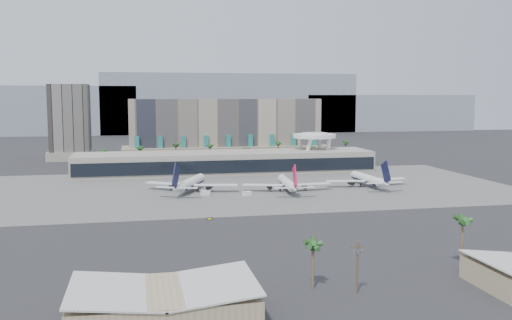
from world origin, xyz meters
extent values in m
plane|color=#232326|center=(0.00, 0.00, 0.00)|extent=(900.00, 900.00, 0.00)
cube|color=#5B5B59|center=(0.00, 55.00, 0.03)|extent=(260.00, 130.00, 0.06)
cube|color=gray|center=(-180.00, 470.00, 27.50)|extent=(260.00, 60.00, 55.00)
cube|color=gray|center=(60.00, 470.00, 35.00)|extent=(300.00, 60.00, 70.00)
cube|color=gray|center=(260.00, 470.00, 22.50)|extent=(220.00, 60.00, 45.00)
cube|color=tan|center=(10.00, 175.00, 21.00)|extent=(130.00, 22.00, 42.00)
cube|color=tan|center=(10.00, 173.00, 5.00)|extent=(140.00, 30.00, 10.00)
cube|color=#237976|center=(-50.00, 163.00, 9.00)|extent=(3.00, 2.00, 18.00)
cube|color=#237976|center=(-35.00, 163.00, 9.00)|extent=(3.00, 2.00, 18.00)
cube|color=#237976|center=(-20.00, 163.00, 9.00)|extent=(3.00, 2.00, 18.00)
cube|color=#237976|center=(-5.00, 163.00, 9.00)|extent=(3.00, 2.00, 18.00)
cube|color=#237976|center=(10.00, 163.00, 9.00)|extent=(3.00, 2.00, 18.00)
cube|color=#237976|center=(25.00, 163.00, 9.00)|extent=(3.00, 2.00, 18.00)
cube|color=#237976|center=(40.00, 163.00, 9.00)|extent=(3.00, 2.00, 18.00)
cube|color=#237976|center=(55.00, 163.00, 9.00)|extent=(3.00, 2.00, 18.00)
cube|color=#237976|center=(70.00, 163.00, 9.00)|extent=(3.00, 2.00, 18.00)
cube|color=black|center=(-95.00, 200.00, 26.00)|extent=(26.00, 26.00, 52.00)
cube|color=#B5AF9F|center=(-95.00, 200.00, 3.00)|extent=(30.00, 30.00, 6.00)
cube|color=#B5AF9F|center=(0.00, 110.00, 6.00)|extent=(170.00, 32.00, 12.00)
cube|color=black|center=(0.00, 93.80, 5.50)|extent=(168.00, 0.60, 7.00)
cube|color=black|center=(0.00, 110.00, 13.25)|extent=(170.00, 12.00, 2.50)
cylinder|color=white|center=(61.36, 122.36, 11.00)|extent=(6.98, 6.99, 21.89)
cylinder|color=white|center=(48.64, 122.36, 11.00)|extent=(6.98, 6.99, 21.89)
cylinder|color=white|center=(48.64, 109.64, 11.00)|extent=(6.98, 6.99, 21.89)
cylinder|color=white|center=(61.36, 109.64, 11.00)|extent=(6.98, 6.99, 21.89)
cylinder|color=white|center=(55.00, 116.00, 20.00)|extent=(26.00, 26.00, 2.20)
cylinder|color=white|center=(55.00, 116.00, 21.30)|extent=(16.00, 16.00, 1.20)
cylinder|color=brown|center=(-70.00, 145.00, 6.00)|extent=(0.70, 0.70, 12.00)
sphere|color=#20451B|center=(-70.00, 145.00, 11.70)|extent=(2.80, 2.80, 2.80)
cylinder|color=brown|center=(-48.00, 145.00, 6.00)|extent=(0.70, 0.70, 12.00)
sphere|color=#20451B|center=(-48.00, 145.00, 11.70)|extent=(2.80, 2.80, 2.80)
cylinder|color=brown|center=(-26.00, 145.00, 6.00)|extent=(0.70, 0.70, 12.00)
sphere|color=#20451B|center=(-26.00, 145.00, 11.70)|extent=(2.80, 2.80, 2.80)
cylinder|color=brown|center=(-5.00, 145.00, 6.00)|extent=(0.70, 0.70, 12.00)
sphere|color=#20451B|center=(-5.00, 145.00, 11.70)|extent=(2.80, 2.80, 2.80)
cylinder|color=brown|center=(18.00, 145.00, 6.00)|extent=(0.70, 0.70, 12.00)
sphere|color=#20451B|center=(18.00, 145.00, 11.70)|extent=(2.80, 2.80, 2.80)
cylinder|color=brown|center=(40.00, 145.00, 6.00)|extent=(0.70, 0.70, 12.00)
sphere|color=#20451B|center=(40.00, 145.00, 11.70)|extent=(2.80, 2.80, 2.80)
cylinder|color=brown|center=(62.00, 145.00, 6.00)|extent=(0.70, 0.70, 12.00)
sphere|color=#20451B|center=(62.00, 145.00, 11.70)|extent=(2.80, 2.80, 2.80)
cylinder|color=brown|center=(85.00, 145.00, 6.00)|extent=(0.70, 0.70, 12.00)
sphere|color=#20451B|center=(85.00, 145.00, 11.70)|extent=(2.80, 2.80, 2.80)
cube|color=tan|center=(-45.00, -102.00, 3.00)|extent=(36.00, 22.00, 6.00)
cube|color=silver|center=(-54.00, -102.00, 6.40)|extent=(18.65, 22.60, 2.30)
cube|color=silver|center=(-36.00, -102.00, 6.40)|extent=(18.65, 22.60, 2.30)
cylinder|color=#4C3826|center=(-2.00, -96.00, 6.00)|extent=(0.44, 0.44, 12.00)
cube|color=#4C3826|center=(-2.00, -96.00, 10.60)|extent=(3.20, 0.22, 0.22)
cylinder|color=slate|center=(-2.90, -96.35, 9.60)|extent=(0.56, 0.56, 0.90)
cylinder|color=slate|center=(-2.00, -96.35, 9.60)|extent=(0.56, 0.56, 0.90)
cylinder|color=slate|center=(-1.10, -96.35, 9.60)|extent=(0.56, 0.56, 0.90)
cylinder|color=black|center=(-3.40, -96.00, 10.85)|extent=(0.12, 0.12, 0.30)
cylinder|color=black|center=(-0.60, -96.00, 10.85)|extent=(0.12, 0.12, 0.30)
cylinder|color=white|center=(-25.45, 50.44, 3.98)|extent=(15.89, 29.47, 4.42)
cylinder|color=black|center=(-25.45, 50.44, 3.81)|extent=(15.58, 28.88, 4.33)
cone|color=white|center=(-18.67, 66.34, 3.98)|extent=(6.02, 6.31, 4.42)
cone|color=white|center=(-33.10, 32.51, 4.31)|extent=(7.97, 10.88, 4.42)
cube|color=white|center=(-37.07, 54.19, 3.32)|extent=(18.82, 15.06, 0.39)
cube|color=white|center=(-14.70, 44.66, 3.32)|extent=(20.37, 8.17, 0.39)
cylinder|color=black|center=(-33.80, 53.40, 2.21)|extent=(3.97, 5.02, 2.43)
cylinder|color=black|center=(-17.54, 46.46, 2.21)|extent=(3.97, 5.02, 2.43)
cube|color=black|center=(-33.75, 30.98, 10.06)|extent=(4.45, 9.45, 11.64)
cube|color=white|center=(-38.11, 33.44, 4.86)|extent=(8.83, 6.65, 0.28)
cube|color=white|center=(-28.96, 29.54, 4.86)|extent=(9.17, 4.65, 0.28)
cylinder|color=black|center=(-20.84, 61.26, 0.88)|extent=(0.55, 0.55, 1.77)
cylinder|color=black|center=(-29.14, 50.81, 0.88)|extent=(0.77, 0.77, 1.77)
cylinder|color=black|center=(-22.63, 48.04, 0.88)|extent=(0.77, 0.77, 1.77)
cylinder|color=white|center=(18.25, 41.82, 3.72)|extent=(6.58, 28.47, 4.14)
cylinder|color=black|center=(18.25, 41.82, 3.57)|extent=(6.45, 27.90, 4.05)
cone|color=white|center=(19.65, 57.94, 3.72)|extent=(4.53, 5.00, 4.14)
cone|color=white|center=(16.66, 23.64, 4.03)|extent=(4.93, 9.63, 4.14)
cube|color=white|center=(6.82, 41.78, 3.10)|extent=(19.02, 9.40, 0.36)
cube|color=white|center=(29.49, 39.80, 3.10)|extent=(18.98, 6.38, 0.36)
cylinder|color=black|center=(9.96, 42.02, 2.07)|extent=(2.63, 4.32, 2.28)
cylinder|color=black|center=(26.45, 40.58, 2.07)|extent=(2.63, 4.32, 2.28)
cube|color=#BC1542|center=(16.52, 22.10, 9.41)|extent=(1.33, 9.40, 10.89)
cube|color=white|center=(11.93, 23.02, 4.55)|extent=(8.57, 4.08, 0.26)
cube|color=white|center=(21.21, 22.21, 4.55)|extent=(8.38, 2.71, 0.26)
cylinder|color=black|center=(19.20, 52.78, 0.83)|extent=(0.52, 0.52, 1.66)
cylinder|color=black|center=(14.86, 41.08, 0.83)|extent=(0.72, 0.72, 1.66)
cylinder|color=black|center=(21.45, 40.50, 0.83)|extent=(0.72, 0.72, 1.66)
cylinder|color=white|center=(59.98, 46.90, 3.75)|extent=(5.51, 28.55, 4.16)
cylinder|color=black|center=(59.98, 46.90, 3.59)|extent=(5.40, 27.98, 4.08)
cone|color=white|center=(59.20, 63.16, 3.75)|extent=(4.38, 4.88, 4.16)
cone|color=white|center=(60.85, 28.57, 4.06)|extent=(4.60, 9.55, 4.16)
cube|color=white|center=(48.59, 45.32, 3.12)|extent=(19.16, 7.13, 0.36)
cube|color=white|center=(71.46, 46.41, 3.12)|extent=(19.17, 8.79, 0.36)
cylinder|color=black|center=(51.69, 45.99, 2.08)|extent=(2.48, 4.27, 2.29)
cylinder|color=black|center=(68.32, 46.78, 2.08)|extent=(2.48, 4.27, 2.29)
cube|color=black|center=(60.92, 27.01, 9.47)|extent=(0.97, 9.46, 10.96)
cube|color=white|center=(56.22, 27.31, 4.58)|extent=(8.50, 3.04, 0.26)
cube|color=white|center=(65.58, 27.75, 4.58)|extent=(8.60, 3.80, 0.26)
cylinder|color=black|center=(59.45, 57.96, 0.83)|extent=(0.52, 0.52, 1.66)
cylinder|color=black|center=(56.70, 45.71, 0.83)|extent=(0.73, 0.73, 1.66)
cylinder|color=black|center=(63.35, 46.02, 0.83)|extent=(0.73, 0.73, 1.66)
cube|color=silver|center=(-20.30, 37.35, 1.06)|extent=(4.73, 3.20, 2.11)
cube|color=white|center=(-2.35, 32.71, 0.97)|extent=(4.32, 3.53, 1.94)
cube|color=black|center=(-24.91, -13.52, 0.45)|extent=(1.99, 0.34, 0.90)
cube|color=gold|center=(-24.91, -13.68, 0.45)|extent=(1.44, 0.09, 0.54)
cylinder|color=black|center=(-25.63, -13.52, 0.27)|extent=(0.11, 0.11, 0.54)
cylinder|color=black|center=(-24.19, -13.52, 0.27)|extent=(0.11, 0.11, 0.54)
cylinder|color=brown|center=(-10.63, -90.58, 5.28)|extent=(0.70, 0.70, 10.56)
sphere|color=#20451B|center=(-10.63, -90.58, 10.26)|extent=(2.80, 2.80, 2.80)
cylinder|color=brown|center=(31.86, -83.06, 6.32)|extent=(0.70, 0.70, 12.64)
sphere|color=#20451B|center=(31.86, -83.06, 12.34)|extent=(2.80, 2.80, 2.80)
camera|label=1|loc=(-49.40, -212.53, 44.21)|focal=40.00mm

